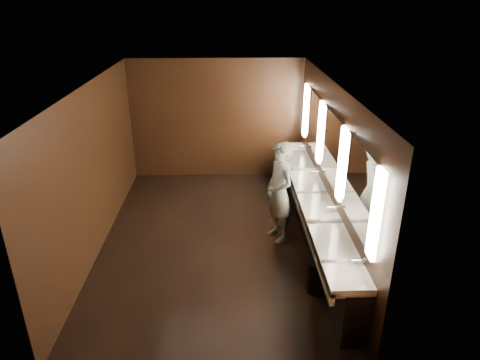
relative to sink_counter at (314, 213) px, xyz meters
name	(u,v)px	position (x,y,z in m)	size (l,w,h in m)	color
floor	(215,238)	(-1.79, 0.00, -0.50)	(6.00, 6.00, 0.00)	black
ceiling	(211,85)	(-1.79, 0.00, 2.30)	(4.00, 6.00, 0.02)	#2D2D2B
wall_back	(217,119)	(-1.79, 3.00, 0.90)	(4.00, 0.02, 2.80)	black
wall_front	(205,274)	(-1.79, -3.00, 0.90)	(4.00, 0.02, 2.80)	black
wall_left	(95,169)	(-3.79, 0.00, 0.90)	(0.02, 6.00, 2.80)	black
wall_right	(330,166)	(0.21, 0.00, 0.90)	(0.02, 6.00, 2.80)	black
sink_counter	(314,213)	(0.00, 0.00, 0.00)	(0.55, 5.40, 1.01)	black
mirror_band	(331,147)	(0.19, 0.00, 1.25)	(0.06, 5.03, 1.15)	#FFEACB
person	(280,193)	(-0.64, 0.00, 0.42)	(0.67, 0.44, 1.83)	#81B2C0
trash_bin	(318,276)	(-0.22, -1.53, -0.24)	(0.33, 0.33, 0.52)	black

